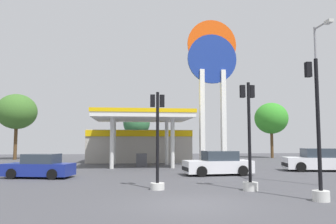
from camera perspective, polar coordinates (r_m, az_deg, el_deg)
name	(u,v)px	position (r m, az deg, el deg)	size (l,w,h in m)	color
ground_plane	(193,204)	(11.93, 4.25, -15.51)	(90.00, 90.00, 0.00)	#47474C
gas_station	(139,142)	(34.18, -4.97, -5.12)	(10.46, 13.33, 4.66)	#ADA89E
station_pole_sign	(212,71)	(29.86, 7.61, 6.98)	(4.42, 0.56, 12.99)	white
car_0	(39,167)	(21.33, -21.24, -8.79)	(4.23, 2.52, 1.42)	black
car_1	(317,161)	(26.72, 24.25, -7.64)	(4.87, 2.80, 1.64)	black
car_2	(218,164)	(21.77, 8.59, -8.84)	(4.42, 2.20, 1.54)	black
traffic_signal_0	(249,150)	(15.30, 13.81, -6.44)	(0.66, 0.69, 4.81)	silver
traffic_signal_1	(157,150)	(15.16, -1.83, -6.53)	(0.65, 0.68, 4.42)	silver
traffic_signal_2	(318,154)	(13.44, 24.43, -6.52)	(0.63, 0.66, 5.26)	silver
tree_0	(17,112)	(43.05, -24.58, 0.04)	(4.65, 4.65, 7.71)	brown
tree_1	(137,123)	(40.73, -5.41, -1.92)	(3.26, 3.26, 6.02)	brown
tree_2	(271,118)	(44.94, 17.33, -1.06)	(4.25, 4.25, 7.11)	brown
corner_streetlamp	(319,90)	(18.15, 24.56, 3.50)	(0.24, 1.48, 7.98)	gray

